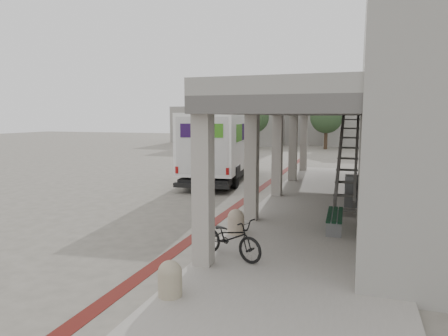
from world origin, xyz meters
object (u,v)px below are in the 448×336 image
(bench, at_px, (335,218))
(bicycle_black, at_px, (230,237))
(fedex_truck, at_px, (221,145))
(utility_cabinet, at_px, (352,191))

(bench, xyz_separation_m, bicycle_black, (-2.11, -3.11, 0.14))
(fedex_truck, distance_m, bench, 10.07)
(fedex_truck, relative_size, utility_cabinet, 7.60)
(fedex_truck, height_order, bicycle_black, fedex_truck)
(fedex_truck, bearing_deg, utility_cabinet, -42.31)
(bench, height_order, bicycle_black, bicycle_black)
(fedex_truck, distance_m, utility_cabinet, 8.09)
(bench, bearing_deg, utility_cabinet, 81.57)
(bench, xyz_separation_m, utility_cabinet, (0.39, 3.22, 0.23))
(utility_cabinet, xyz_separation_m, bicycle_black, (-2.50, -6.34, -0.08))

